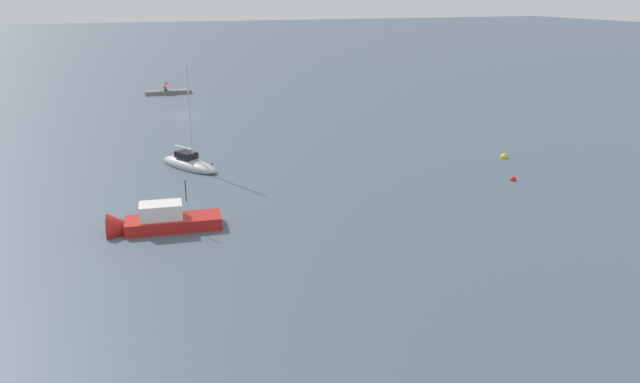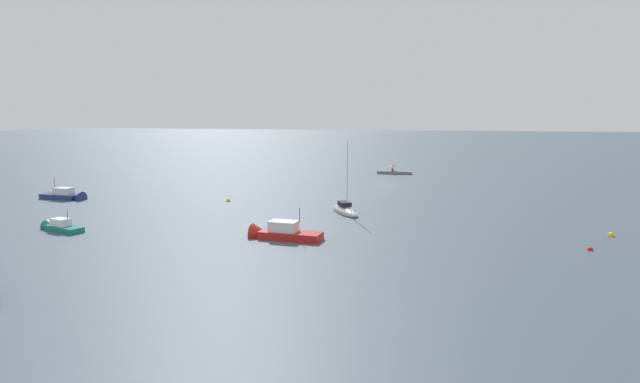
% 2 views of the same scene
% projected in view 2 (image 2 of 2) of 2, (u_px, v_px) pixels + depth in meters
% --- Properties ---
extents(ground_plane, '(500.00, 500.00, 0.00)m').
position_uv_depth(ground_plane, '(387.00, 185.00, 90.62)').
color(ground_plane, '#475666').
extents(seawall_pier, '(6.83, 1.98, 0.56)m').
position_uv_depth(seawall_pier, '(394.00, 172.00, 107.03)').
color(seawall_pier, slate).
rests_on(seawall_pier, ground_plane).
extents(person_seated_grey_left, '(0.49, 0.66, 0.73)m').
position_uv_depth(person_seated_grey_left, '(393.00, 170.00, 106.93)').
color(person_seated_grey_left, '#1E2333').
rests_on(person_seated_grey_left, seawall_pier).
extents(umbrella_open_red, '(1.49, 1.49, 1.32)m').
position_uv_depth(umbrella_open_red, '(393.00, 165.00, 106.93)').
color(umbrella_open_red, black).
rests_on(umbrella_open_red, seawall_pier).
extents(sailboat_grey_mid, '(5.15, 7.10, 9.27)m').
position_uv_depth(sailboat_grey_mid, '(345.00, 210.00, 66.31)').
color(sailboat_grey_mid, '#ADB2B7').
rests_on(sailboat_grey_mid, ground_plane).
extents(motorboat_teal_near, '(5.58, 3.30, 3.00)m').
position_uv_depth(motorboat_teal_near, '(59.00, 227.00, 56.81)').
color(motorboat_teal_near, '#197266').
rests_on(motorboat_teal_near, ground_plane).
extents(motorboat_navy_mid, '(6.95, 2.80, 3.80)m').
position_uv_depth(motorboat_navy_mid, '(67.00, 197.00, 76.48)').
color(motorboat_navy_mid, navy).
rests_on(motorboat_navy_mid, ground_plane).
extents(motorboat_red_far, '(7.47, 2.96, 4.09)m').
position_uv_depth(motorboat_red_far, '(279.00, 234.00, 53.23)').
color(motorboat_red_far, red).
rests_on(motorboat_red_far, ground_plane).
extents(mooring_buoy_near, '(0.50, 0.50, 0.50)m').
position_uv_depth(mooring_buoy_near, '(590.00, 249.00, 48.76)').
color(mooring_buoy_near, red).
rests_on(mooring_buoy_near, ground_plane).
extents(mooring_buoy_mid, '(0.64, 0.64, 0.64)m').
position_uv_depth(mooring_buoy_mid, '(611.00, 235.00, 54.17)').
color(mooring_buoy_mid, yellow).
rests_on(mooring_buoy_mid, ground_plane).
extents(mooring_buoy_far, '(0.60, 0.60, 0.60)m').
position_uv_depth(mooring_buoy_far, '(228.00, 201.00, 74.80)').
color(mooring_buoy_far, yellow).
rests_on(mooring_buoy_far, ground_plane).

